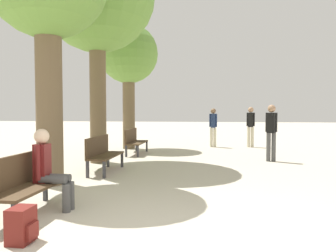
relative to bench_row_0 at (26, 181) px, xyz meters
The scene contains 10 objects.
ground_plane 2.28m from the bench_row_0, 20.41° to the right, with size 80.00×80.00×0.00m, color beige.
bench_row_0 is the anchor object (origin of this frame).
bench_row_1 3.32m from the bench_row_0, 90.00° to the left, with size 0.48×1.54×0.87m.
bench_row_2 6.63m from the bench_row_0, 90.00° to the left, with size 0.48×1.54×0.87m.
tree_row_2 8.82m from the bench_row_0, 94.20° to the left, with size 2.31×2.31×4.89m.
person_seated 0.37m from the bench_row_0, 46.98° to the left, with size 0.58×0.33×1.23m.
backpack 1.12m from the bench_row_0, 61.33° to the right, with size 0.27×0.30×0.41m.
pedestrian_near 9.61m from the bench_row_0, 73.68° to the left, with size 0.32×0.22×1.59m.
pedestrian_mid 10.31m from the bench_row_0, 65.79° to the left, with size 0.33×0.26×1.65m.
pedestrian_far 7.12m from the bench_row_0, 51.89° to the left, with size 0.34×0.27×1.68m.
Camera 1 is at (0.57, -3.57, 1.50)m, focal length 35.00 mm.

